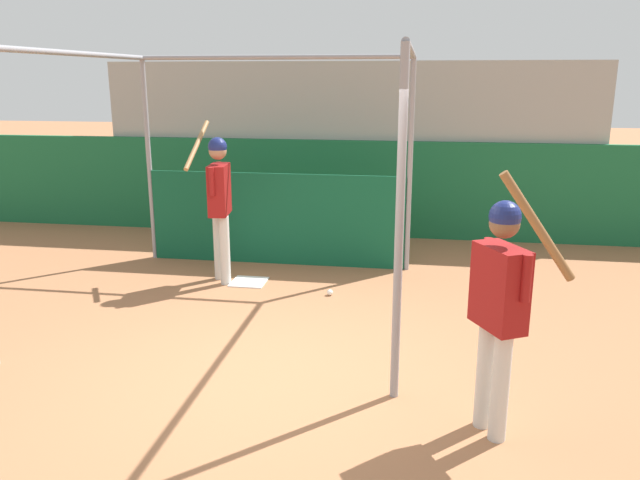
% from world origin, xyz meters
% --- Properties ---
extents(ground_plane, '(60.00, 60.00, 0.00)m').
position_xyz_m(ground_plane, '(0.00, 0.00, 0.00)').
color(ground_plane, '#9E6642').
extents(outfield_wall, '(24.00, 0.12, 1.58)m').
position_xyz_m(outfield_wall, '(0.00, 5.21, 0.79)').
color(outfield_wall, '#196038').
rests_on(outfield_wall, ground).
extents(bleacher_section, '(8.15, 2.40, 2.86)m').
position_xyz_m(bleacher_section, '(0.00, 6.47, 1.43)').
color(bleacher_section, '#9E9E99').
rests_on(bleacher_section, ground).
extents(batting_cage, '(3.75, 3.66, 2.87)m').
position_xyz_m(batting_cage, '(-0.75, 2.75, 1.22)').
color(batting_cage, gray).
rests_on(batting_cage, ground).
extents(home_plate, '(0.44, 0.44, 0.02)m').
position_xyz_m(home_plate, '(-0.91, 2.48, 0.01)').
color(home_plate, white).
rests_on(home_plate, ground).
extents(player_batter, '(0.55, 0.92, 2.03)m').
position_xyz_m(player_batter, '(-1.27, 2.49, 1.15)').
color(player_batter, silver).
rests_on(player_batter, ground).
extents(player_waiting, '(0.63, 0.62, 2.02)m').
position_xyz_m(player_waiting, '(1.82, -0.65, 1.07)').
color(player_waiting, silver).
rests_on(player_waiting, ground).
extents(baseball, '(0.07, 0.07, 0.07)m').
position_xyz_m(baseball, '(0.20, 2.17, 0.04)').
color(baseball, white).
rests_on(baseball, ground).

